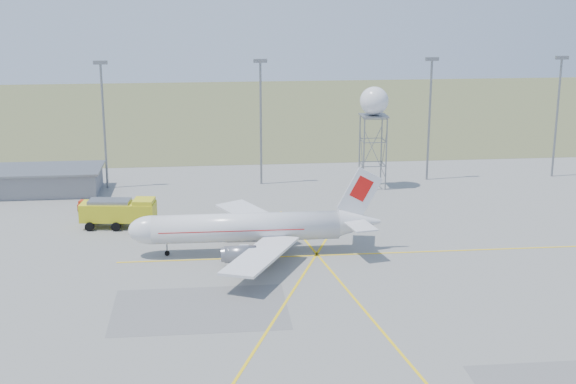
{
  "coord_description": "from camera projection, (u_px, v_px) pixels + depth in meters",
  "views": [
    {
      "loc": [
        -18.95,
        -62.09,
        33.09
      ],
      "look_at": [
        -8.28,
        40.0,
        5.49
      ],
      "focal_mm": 50.0,
      "sensor_mm": 36.0,
      "label": 1
    }
  ],
  "objects": [
    {
      "name": "radar_tower",
      "position": [
        373.0,
        132.0,
        127.92
      ],
      "size": [
        4.53,
        4.53,
        16.39
      ],
      "color": "slate",
      "rests_on": "ground"
    },
    {
      "name": "ground",
      "position": [
        429.0,
        368.0,
        70.12
      ],
      "size": [
        400.0,
        400.0,
        0.0
      ],
      "primitive_type": "plane",
      "color": "gray",
      "rests_on": "ground"
    },
    {
      "name": "fire_truck",
      "position": [
        120.0,
        214.0,
        109.01
      ],
      "size": [
        10.36,
        5.01,
        4.01
      ],
      "rotation": [
        0.0,
        0.0,
        -0.12
      ],
      "color": "gold",
      "rests_on": "ground"
    },
    {
      "name": "mast_a",
      "position": [
        103.0,
        114.0,
        126.87
      ],
      "size": [
        2.2,
        0.5,
        20.5
      ],
      "color": "slate",
      "rests_on": "ground"
    },
    {
      "name": "airliner_main",
      "position": [
        250.0,
        228.0,
        98.48
      ],
      "size": [
        31.24,
        30.41,
        10.64
      ],
      "rotation": [
        0.0,
        0.0,
        3.13
      ],
      "color": "silver",
      "rests_on": "ground"
    },
    {
      "name": "mast_b",
      "position": [
        261.0,
        111.0,
        129.38
      ],
      "size": [
        2.2,
        0.5,
        20.5
      ],
      "color": "slate",
      "rests_on": "ground"
    },
    {
      "name": "baggage_tug",
      "position": [
        86.0,
        207.0,
        116.61
      ],
      "size": [
        2.46,
        2.19,
        1.68
      ],
      "rotation": [
        0.0,
        0.0,
        -0.26
      ],
      "color": "red",
      "rests_on": "ground"
    },
    {
      "name": "building_grey",
      "position": [
        41.0,
        181.0,
        126.57
      ],
      "size": [
        19.0,
        10.0,
        3.9
      ],
      "color": "slate",
      "rests_on": "ground"
    },
    {
      "name": "grass_strip",
      "position": [
        280.0,
        111.0,
        204.59
      ],
      "size": [
        400.0,
        120.0,
        0.03
      ],
      "primitive_type": "cube",
      "color": "#4D5E33",
      "rests_on": "ground"
    },
    {
      "name": "mast_c",
      "position": [
        430.0,
        109.0,
        132.19
      ],
      "size": [
        2.2,
        0.5,
        20.5
      ],
      "color": "slate",
      "rests_on": "ground"
    },
    {
      "name": "mast_d",
      "position": [
        558.0,
        106.0,
        134.4
      ],
      "size": [
        2.2,
        0.5,
        20.5
      ],
      "color": "slate",
      "rests_on": "ground"
    }
  ]
}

